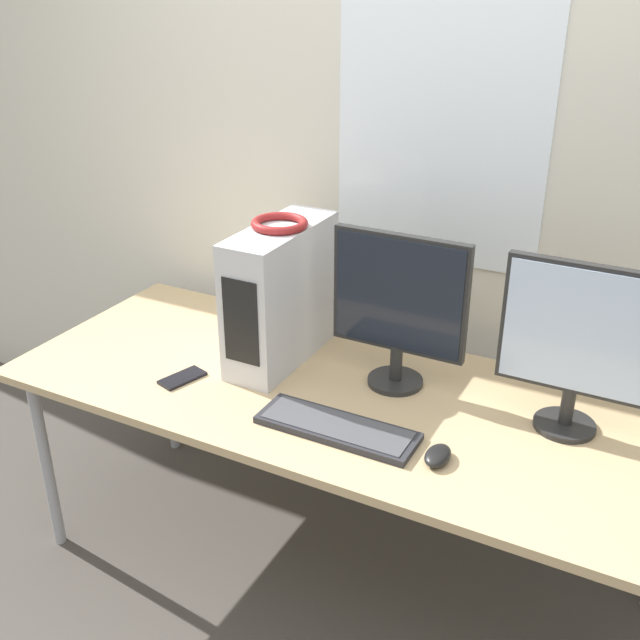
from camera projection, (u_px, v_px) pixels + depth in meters
name	position (u px, v px, depth m)	size (l,w,h in m)	color
wall_back	(417.00, 152.00, 2.46)	(8.00, 0.07, 2.70)	beige
desk	(340.00, 403.00, 2.31)	(2.09, 0.84, 0.73)	tan
pc_tower	(281.00, 294.00, 2.40)	(0.17, 0.47, 0.45)	silver
headphones	(280.00, 223.00, 2.30)	(0.18, 0.18, 0.03)	maroon
monitor_main	(399.00, 304.00, 2.21)	(0.42, 0.17, 0.49)	black
monitor_right_near	(578.00, 341.00, 1.99)	(0.42, 0.17, 0.49)	black
keyboard	(337.00, 428.00, 2.09)	(0.46, 0.15, 0.02)	#28282D
mouse	(438.00, 455.00, 1.96)	(0.06, 0.11, 0.03)	black
cell_phone	(182.00, 378.00, 2.35)	(0.11, 0.16, 0.01)	black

